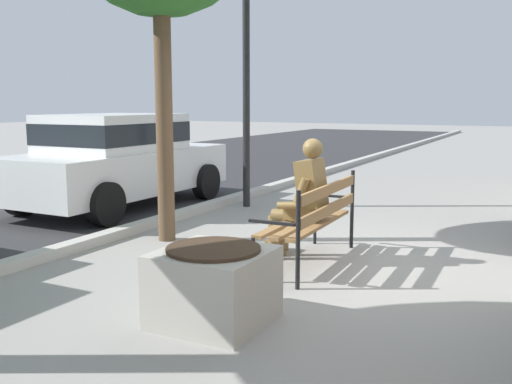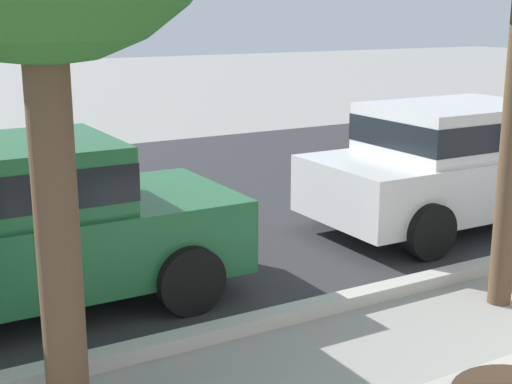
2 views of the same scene
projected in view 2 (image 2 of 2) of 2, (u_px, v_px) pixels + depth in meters
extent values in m
cube|color=#2D2D30|center=(231.00, 189.00, 11.21)|extent=(60.00, 9.00, 0.01)
cube|color=#B2AFA8|center=(446.00, 276.00, 7.34)|extent=(60.00, 0.20, 0.12)
cylinder|color=brown|center=(57.00, 225.00, 4.56)|extent=(0.28, 0.28, 2.72)
cube|color=#236638|center=(15.00, 246.00, 6.52)|extent=(4.11, 1.73, 0.70)
cylinder|color=black|center=(124.00, 231.00, 7.95)|extent=(0.64, 0.22, 0.64)
cylinder|color=black|center=(189.00, 280.00, 6.52)|extent=(0.64, 0.22, 0.64)
cube|color=silver|center=(462.00, 177.00, 9.24)|extent=(4.11, 1.73, 0.70)
cube|color=silver|center=(457.00, 128.00, 9.01)|extent=(2.14, 1.58, 0.60)
cube|color=black|center=(457.00, 128.00, 9.01)|extent=(2.15, 1.59, 0.33)
cylinder|color=black|center=(484.00, 175.00, 10.67)|extent=(0.64, 0.22, 0.64)
cylinder|color=black|center=(337.00, 198.00, 9.38)|extent=(0.64, 0.22, 0.64)
cylinder|color=black|center=(429.00, 231.00, 7.95)|extent=(0.64, 0.22, 0.64)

